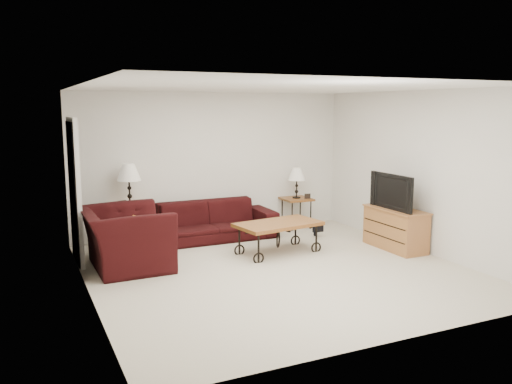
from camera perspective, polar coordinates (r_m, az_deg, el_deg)
ground at (r=7.44m, az=2.29°, el=-8.42°), size 5.00×5.00×0.00m
wall_back at (r=9.44m, az=-4.59°, el=3.08°), size 5.00×0.02×2.50m
wall_front at (r=5.09m, az=15.27°, el=-2.42°), size 5.00×0.02×2.50m
wall_left at (r=6.43m, az=-17.91°, el=-0.19°), size 0.02×5.00×2.50m
wall_right at (r=8.58m, az=17.39°, el=2.09°), size 0.02×5.00×2.50m
ceiling at (r=7.09m, az=2.42°, el=11.22°), size 5.00×5.00×0.00m
doorway at (r=8.09m, az=-19.06°, el=-0.05°), size 0.08×0.94×2.04m
sofa at (r=9.06m, az=-4.89°, el=-3.12°), size 2.21×0.87×0.65m
side_table_left at (r=8.88m, az=-13.35°, el=-3.51°), size 0.68×0.68×0.67m
side_table_right at (r=9.95m, az=4.37°, el=-2.25°), size 0.53×0.53×0.56m
lamp_left at (r=8.76m, az=-13.51°, el=0.78°), size 0.42×0.42×0.67m
lamp_right at (r=9.85m, az=4.41°, el=0.97°), size 0.33×0.33×0.56m
photo_frame_left at (r=8.63m, az=-14.22°, el=-1.25°), size 0.13×0.05×0.11m
photo_frame_right at (r=9.83m, az=5.58°, el=-0.45°), size 0.11×0.04×0.09m
coffee_table at (r=8.22m, az=2.41°, el=-4.95°), size 1.38×0.88×0.48m
armchair at (r=7.66m, az=-13.87°, el=-4.87°), size 1.16×1.32×0.85m
throw_pillow at (r=7.61m, az=-12.72°, el=-4.16°), size 0.11×0.39×0.38m
tv_stand at (r=8.73m, az=14.79°, el=-3.85°), size 0.45×1.09×0.65m
television at (r=8.60m, az=14.85°, el=0.07°), size 0.13×0.97×0.56m
backpack at (r=9.34m, az=6.37°, el=-3.59°), size 0.34×0.29×0.39m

